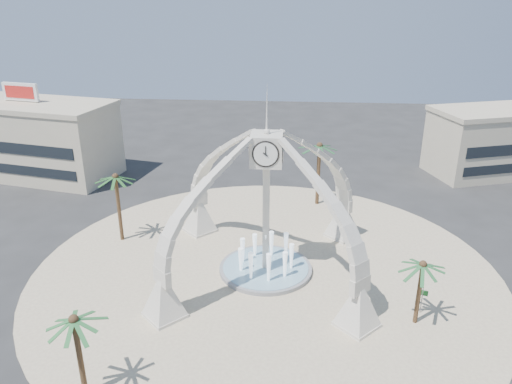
# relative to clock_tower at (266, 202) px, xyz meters

# --- Properties ---
(ground) EXTENTS (140.00, 140.00, 0.00)m
(ground) POSITION_rel_clock_tower_xyz_m (0.00, 0.00, -6.49)
(ground) COLOR #282828
(ground) RESTS_ON ground
(plaza) EXTENTS (40.00, 40.00, 0.06)m
(plaza) POSITION_rel_clock_tower_xyz_m (0.00, 0.00, -6.46)
(plaza) COLOR beige
(plaza) RESTS_ON ground
(clock_tower) EXTENTS (17.94, 17.94, 16.30)m
(clock_tower) POSITION_rel_clock_tower_xyz_m (0.00, 0.00, 0.00)
(clock_tower) COLOR silver
(clock_tower) RESTS_ON ground
(fountain) EXTENTS (8.00, 8.00, 3.62)m
(fountain) POSITION_rel_clock_tower_xyz_m (0.00, 0.00, -6.20)
(fountain) COLOR gray
(fountain) RESTS_ON ground
(building_nw) EXTENTS (23.75, 13.73, 11.90)m
(building_nw) POSITION_rel_clock_tower_xyz_m (-32.00, 22.00, -1.66)
(building_nw) COLOR #C1B497
(building_nw) RESTS_ON ground
(building_ne) EXTENTS (21.87, 14.17, 8.60)m
(building_ne) POSITION_rel_clock_tower_xyz_m (30.00, 28.00, -2.18)
(building_ne) COLOR #C1B497
(building_ne) RESTS_ON ground
(palm_east) EXTENTS (4.47, 4.47, 5.56)m
(palm_east) POSITION_rel_clock_tower_xyz_m (11.38, -6.28, -1.65)
(palm_east) COLOR brown
(palm_east) RESTS_ON ground
(palm_west) EXTENTS (4.07, 4.07, 7.30)m
(palm_west) POSITION_rel_clock_tower_xyz_m (-14.29, 4.64, -0.02)
(palm_west) COLOR brown
(palm_west) RESTS_ON ground
(palm_north) EXTENTS (4.90, 4.90, 7.73)m
(palm_north) POSITION_rel_clock_tower_xyz_m (4.88, 14.96, 0.32)
(palm_north) COLOR brown
(palm_north) RESTS_ON ground
(palm_south) EXTENTS (4.08, 4.08, 6.12)m
(palm_south) POSITION_rel_clock_tower_xyz_m (-9.95, -15.00, -1.13)
(palm_south) COLOR brown
(palm_south) RESTS_ON ground
(street_sign) EXTENTS (0.74, 0.36, 2.19)m
(street_sign) POSITION_rel_clock_tower_xyz_m (12.00, -5.09, -4.92)
(street_sign) COLOR slate
(street_sign) RESTS_ON ground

